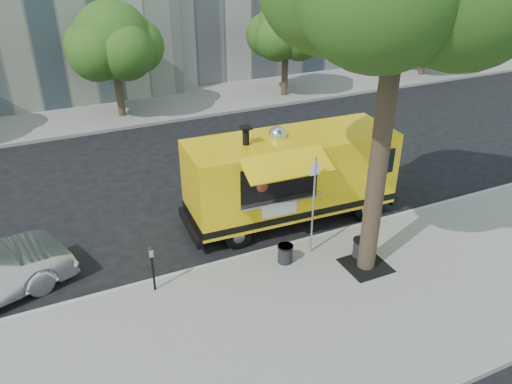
# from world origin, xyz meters

# --- Properties ---
(ground) EXTENTS (120.00, 120.00, 0.00)m
(ground) POSITION_xyz_m (0.00, 0.00, 0.00)
(ground) COLOR black
(ground) RESTS_ON ground
(sidewalk) EXTENTS (60.00, 6.00, 0.15)m
(sidewalk) POSITION_xyz_m (0.00, -4.00, 0.07)
(sidewalk) COLOR gray
(sidewalk) RESTS_ON ground
(curb) EXTENTS (60.00, 0.14, 0.16)m
(curb) POSITION_xyz_m (0.00, -0.93, 0.07)
(curb) COLOR #999993
(curb) RESTS_ON ground
(far_sidewalk) EXTENTS (60.00, 5.00, 0.15)m
(far_sidewalk) POSITION_xyz_m (0.00, 13.50, 0.07)
(far_sidewalk) COLOR gray
(far_sidewalk) RESTS_ON ground
(tree_well) EXTENTS (1.20, 1.20, 0.02)m
(tree_well) POSITION_xyz_m (2.60, -2.80, 0.15)
(tree_well) COLOR black
(tree_well) RESTS_ON sidewalk
(far_tree_b) EXTENTS (3.60, 3.60, 5.50)m
(far_tree_b) POSITION_xyz_m (-1.00, 12.70, 3.83)
(far_tree_b) COLOR #33261C
(far_tree_b) RESTS_ON far_sidewalk
(far_tree_c) EXTENTS (3.24, 3.24, 5.21)m
(far_tree_c) POSITION_xyz_m (8.00, 12.40, 3.72)
(far_tree_c) COLOR #33261C
(far_tree_c) RESTS_ON far_sidewalk
(far_tree_d) EXTENTS (3.78, 3.78, 5.64)m
(far_tree_d) POSITION_xyz_m (18.00, 12.60, 3.89)
(far_tree_d) COLOR #33261C
(far_tree_d) RESTS_ON far_sidewalk
(sign_post) EXTENTS (0.28, 0.06, 3.00)m
(sign_post) POSITION_xyz_m (1.55, -1.55, 1.85)
(sign_post) COLOR silver
(sign_post) RESTS_ON sidewalk
(parking_meter) EXTENTS (0.11, 0.11, 1.33)m
(parking_meter) POSITION_xyz_m (-3.00, -1.35, 0.98)
(parking_meter) COLOR black
(parking_meter) RESTS_ON sidewalk
(food_truck) EXTENTS (6.96, 3.32, 3.39)m
(food_truck) POSITION_xyz_m (1.97, 0.55, 1.59)
(food_truck) COLOR yellow
(food_truck) RESTS_ON ground
(trash_bin_left) EXTENTS (0.47, 0.47, 0.56)m
(trash_bin_left) POSITION_xyz_m (2.72, -2.35, 0.45)
(trash_bin_left) COLOR black
(trash_bin_left) RESTS_ON sidewalk
(trash_bin_right) EXTENTS (0.45, 0.45, 0.54)m
(trash_bin_right) POSITION_xyz_m (0.64, -1.69, 0.44)
(trash_bin_right) COLOR black
(trash_bin_right) RESTS_ON sidewalk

